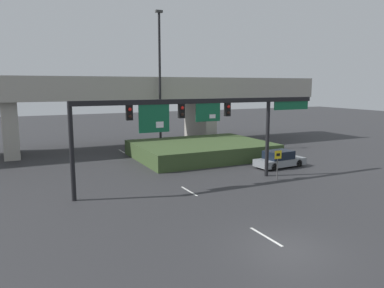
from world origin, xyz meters
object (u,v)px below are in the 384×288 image
object	(u,v)px
highway_light_pole_near	(160,79)
parked_sedan_near_right	(279,159)
speed_limit_sign	(278,160)
signal_gantry	(198,114)

from	to	relation	value
highway_light_pole_near	parked_sedan_near_right	size ratio (longest dim) A/B	3.11
speed_limit_sign	parked_sedan_near_right	xyz separation A→B (m)	(2.94, 3.42, -0.81)
signal_gantry	parked_sedan_near_right	xyz separation A→B (m)	(8.83, 2.10, -4.28)
signal_gantry	parked_sedan_near_right	bearing A→B (deg)	13.37
parked_sedan_near_right	speed_limit_sign	bearing A→B (deg)	-134.64
highway_light_pole_near	speed_limit_sign	bearing A→B (deg)	-76.87
highway_light_pole_near	parked_sedan_near_right	distance (m)	14.80
speed_limit_sign	parked_sedan_near_right	bearing A→B (deg)	49.28
signal_gantry	speed_limit_sign	world-z (taller)	signal_gantry
speed_limit_sign	highway_light_pole_near	distance (m)	16.41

